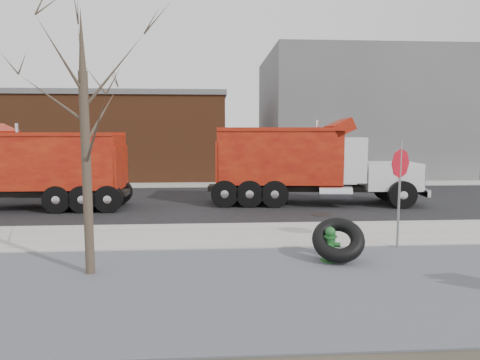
{
  "coord_description": "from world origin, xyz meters",
  "views": [
    {
      "loc": [
        -0.75,
        -11.09,
        2.82
      ],
      "look_at": [
        0.1,
        1.83,
        1.4
      ],
      "focal_mm": 32.0,
      "sensor_mm": 36.0,
      "label": 1
    }
  ],
  "objects": [
    {
      "name": "ground",
      "position": [
        0.0,
        0.0,
        0.0
      ],
      "size": [
        120.0,
        120.0,
        0.0
      ],
      "primitive_type": "plane",
      "color": "#383328",
      "rests_on": "ground"
    },
    {
      "name": "gravel_verge",
      "position": [
        0.0,
        -3.5,
        0.01
      ],
      "size": [
        60.0,
        5.0,
        0.03
      ],
      "primitive_type": "cube",
      "color": "gray",
      "rests_on": "ground"
    },
    {
      "name": "sidewalk",
      "position": [
        0.0,
        0.25,
        0.03
      ],
      "size": [
        60.0,
        2.5,
        0.06
      ],
      "primitive_type": "cube",
      "color": "#9E9B93",
      "rests_on": "ground"
    },
    {
      "name": "curb",
      "position": [
        0.0,
        1.55,
        0.06
      ],
      "size": [
        60.0,
        0.15,
        0.11
      ],
      "primitive_type": "cube",
      "color": "#9E9B93",
      "rests_on": "ground"
    },
    {
      "name": "road",
      "position": [
        0.0,
        6.3,
        0.01
      ],
      "size": [
        60.0,
        9.4,
        0.02
      ],
      "primitive_type": "cube",
      "color": "black",
      "rests_on": "ground"
    },
    {
      "name": "far_sidewalk",
      "position": [
        0.0,
        12.0,
        0.03
      ],
      "size": [
        60.0,
        2.0,
        0.06
      ],
      "primitive_type": "cube",
      "color": "#9E9B93",
      "rests_on": "ground"
    },
    {
      "name": "building_grey",
      "position": [
        9.0,
        18.0,
        4.0
      ],
      "size": [
        12.0,
        10.0,
        8.0
      ],
      "color": "slate",
      "rests_on": "ground"
    },
    {
      "name": "building_brick",
      "position": [
        -10.0,
        17.0,
        2.65
      ],
      "size": [
        20.2,
        8.2,
        5.3
      ],
      "color": "brown",
      "rests_on": "ground"
    },
    {
      "name": "bare_tree",
      "position": [
        -3.2,
        -2.6,
        3.3
      ],
      "size": [
        3.2,
        3.2,
        5.2
      ],
      "color": "#382D23",
      "rests_on": "ground"
    },
    {
      "name": "fire_hydrant",
      "position": [
        1.82,
        -2.11,
        0.36
      ],
      "size": [
        0.45,
        0.44,
        0.79
      ],
      "rotation": [
        0.0,
        0.0,
        -0.37
      ],
      "color": "#276626",
      "rests_on": "ground"
    },
    {
      "name": "truck_tire",
      "position": [
        2.0,
        -2.1,
        0.5
      ],
      "size": [
        1.35,
        1.29,
        0.99
      ],
      "color": "black",
      "rests_on": "ground"
    },
    {
      "name": "stop_sign",
      "position": [
        3.77,
        -1.12,
        1.83
      ],
      "size": [
        0.62,
        0.42,
        2.67
      ],
      "rotation": [
        0.0,
        0.0,
        0.19
      ],
      "color": "gray",
      "rests_on": "ground"
    },
    {
      "name": "dump_truck_red_a",
      "position": [
        2.93,
        5.64,
        1.7
      ],
      "size": [
        8.36,
        3.06,
        3.35
      ],
      "rotation": [
        0.0,
        0.0,
        -0.11
      ],
      "color": "black",
      "rests_on": "ground"
    },
    {
      "name": "dump_truck_red_b",
      "position": [
        -7.24,
        5.07,
        1.6
      ],
      "size": [
        7.42,
        2.18,
        3.14
      ],
      "rotation": [
        0.0,
        0.0,
        3.14
      ],
      "color": "black",
      "rests_on": "ground"
    }
  ]
}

